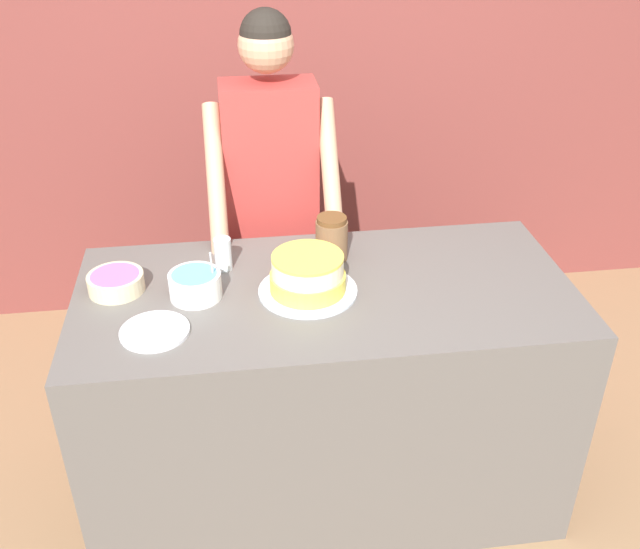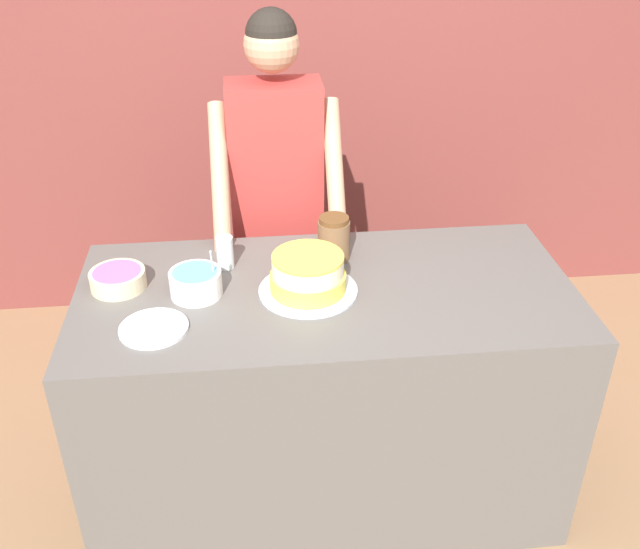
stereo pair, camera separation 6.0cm
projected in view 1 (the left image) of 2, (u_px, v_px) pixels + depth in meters
wall_back at (283, 60)px, 3.39m from camera, size 10.00×0.05×2.60m
counter at (325, 393)px, 2.61m from camera, size 1.67×0.79×0.90m
person_baker at (271, 181)px, 2.81m from camera, size 0.49×0.46×1.69m
cake at (308, 276)px, 2.33m from camera, size 0.33×0.33×0.14m
frosting_bowl_blue at (195, 284)px, 2.31m from camera, size 0.17×0.17×0.18m
frosting_bowl_purple at (116, 282)px, 2.35m from camera, size 0.18×0.18×0.06m
drinking_glass at (223, 254)px, 2.46m from camera, size 0.06×0.06×0.12m
ceramic_plate at (155, 331)px, 2.16m from camera, size 0.21×0.21×0.01m
stoneware_jar at (332, 238)px, 2.51m from camera, size 0.11×0.11×0.16m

